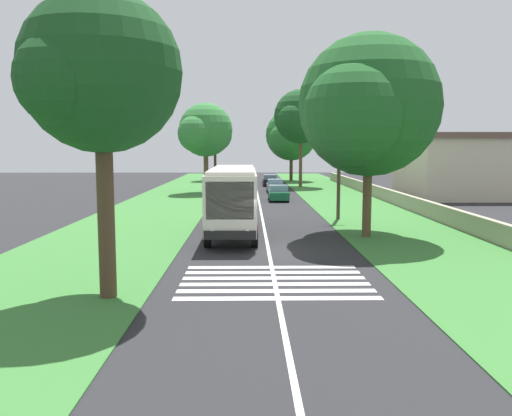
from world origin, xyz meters
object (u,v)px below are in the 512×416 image
Objects in this scene: roadside_tree_left_0 at (214,136)px; roadside_tree_left_2 at (99,77)px; roadside_tree_right_0 at (300,118)px; coach_bus at (233,196)px; trailing_car_2 at (270,181)px; roadside_tree_left_1 at (204,132)px; utility_pole at (339,158)px; roadside_tree_right_1 at (365,110)px; trailing_car_0 at (278,193)px; trailing_car_1 at (275,186)px; trailing_car_3 at (244,177)px; roadside_tree_right_2 at (290,136)px; roadside_building at (458,165)px.

roadside_tree_left_0 is 61.94m from roadside_tree_left_2.
coach_bus is at bearing 168.84° from roadside_tree_right_0.
trailing_car_2 is 14.74m from roadside_tree_left_1.
roadside_tree_left_0 is at bearing 1.05° from roadside_tree_left_1.
utility_pole is (-32.38, -3.33, 3.50)m from trailing_car_2.
roadside_tree_right_1 reaches higher than roadside_tree_left_1.
roadside_tree_right_0 reaches higher than roadside_tree_left_2.
coach_bus is 38.67m from trailing_car_2.
coach_bus is at bearing -171.95° from roadside_tree_left_1.
trailing_car_2 is 0.54× the size of utility_pole.
roadside_tree_left_2 is 50.16m from roadside_tree_right_0.
roadside_tree_right_0 reaches higher than trailing_car_0.
coach_bus is 2.60× the size of trailing_car_0.
roadside_tree_left_1 is 30.24m from roadside_tree_right_1.
trailing_car_3 is (18.98, 3.59, 0.00)m from trailing_car_1.
roadside_tree_left_1 is (-20.49, 4.04, 5.89)m from trailing_car_3.
roadside_tree_right_0 reaches higher than coach_bus.
trailing_car_0 is 21.37m from roadside_tree_right_1.
roadside_tree_left_0 is (49.29, 4.25, 4.45)m from coach_bus.
trailing_car_0 is 1.00× the size of trailing_car_2.
coach_bus is 9.45m from utility_pole.
roadside_tree_right_0 reaches higher than roadside_tree_left_0.
coach_bus is 1.17× the size of roadside_tree_left_1.
roadside_tree_right_1 is at bearing -158.88° from roadside_tree_left_1.
roadside_tree_right_1 is 48.71m from roadside_tree_right_2.
roadside_tree_left_0 is at bearing 36.01° from trailing_car_2.
trailing_car_3 is at bearing 20.31° from trailing_car_2.
roadside_tree_right_2 is at bearing 0.19° from roadside_tree_right_1.
trailing_car_3 is 0.36× the size of roadside_building.
roadside_tree_right_0 is (48.93, -10.95, 1.46)m from roadside_tree_left_2.
roadside_tree_right_0 is at bearing -11.16° from coach_bus.
trailing_car_0 is 0.45× the size of roadside_tree_left_1.
roadside_tree_left_1 is 39.86m from roadside_tree_left_2.
roadside_tree_right_2 is (20.51, -10.74, -0.02)m from roadside_tree_left_1.
trailing_car_1 is at bearing 7.93° from utility_pole.
utility_pole is at bearing -170.79° from trailing_car_3.
roadside_tree_left_1 reaches higher than trailing_car_0.
roadside_building is at bearing -41.47° from utility_pole.
roadside_tree_left_2 is at bearing 167.39° from roadside_tree_right_0.
trailing_car_3 is at bearing 6.84° from trailing_car_0.
roadside_tree_left_1 reaches higher than trailing_car_1.
trailing_car_0 is 31.69m from roadside_tree_left_0.
trailing_car_1 is at bearing -178.97° from trailing_car_2.
roadside_tree_left_2 reaches higher than coach_bus.
roadside_building is (35.29, -25.36, -3.90)m from roadside_tree_left_2.
utility_pole is at bearing -29.81° from roadside_tree_left_2.
coach_bus is 0.94× the size of roadside_building.
trailing_car_3 is (9.24, 3.42, 0.00)m from trailing_car_2.
roadside_tree_left_0 is at bearing 41.27° from roadside_tree_right_0.
roadside_building reaches higher than coach_bus.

